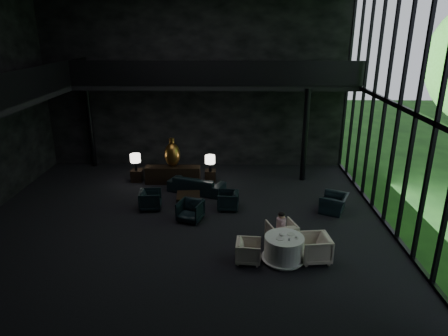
{
  "coord_description": "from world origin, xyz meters",
  "views": [
    {
      "loc": [
        1.7,
        -12.55,
        6.33
      ],
      "look_at": [
        1.42,
        0.5,
        1.74
      ],
      "focal_mm": 32.0,
      "sensor_mm": 36.0,
      "label": 1
    }
  ],
  "objects_px": {
    "sofa": "(196,181)",
    "lounge_armchair_west": "(150,199)",
    "dining_chair_west": "(249,251)",
    "window_armchair": "(334,201)",
    "bronze_urn": "(172,154)",
    "lounge_armchair_east": "(228,200)",
    "console": "(173,175)",
    "coffee_table": "(189,199)",
    "dining_chair_north": "(282,232)",
    "child": "(281,221)",
    "lounge_armchair_south": "(190,209)",
    "dining_chair_east": "(315,246)",
    "side_table_left": "(137,175)",
    "side_table_right": "(210,176)",
    "table_lamp_right": "(210,160)",
    "table_lamp_left": "(135,159)",
    "dining_table": "(284,250)"
  },
  "relations": [
    {
      "from": "dining_table",
      "to": "sofa",
      "type": "bearing_deg",
      "value": 120.33
    },
    {
      "from": "bronze_urn",
      "to": "console",
      "type": "bearing_deg",
      "value": -90.0
    },
    {
      "from": "table_lamp_left",
      "to": "lounge_armchair_south",
      "type": "distance_m",
      "value": 4.59
    },
    {
      "from": "table_lamp_left",
      "to": "dining_chair_east",
      "type": "distance_m",
      "value": 8.93
    },
    {
      "from": "dining_table",
      "to": "dining_chair_east",
      "type": "bearing_deg",
      "value": 1.62
    },
    {
      "from": "lounge_armchair_east",
      "to": "child",
      "type": "bearing_deg",
      "value": 38.06
    },
    {
      "from": "lounge_armchair_east",
      "to": "dining_chair_east",
      "type": "bearing_deg",
      "value": 40.68
    },
    {
      "from": "bronze_urn",
      "to": "table_lamp_left",
      "type": "height_order",
      "value": "bronze_urn"
    },
    {
      "from": "window_armchair",
      "to": "table_lamp_left",
      "type": "bearing_deg",
      "value": -84.7
    },
    {
      "from": "dining_chair_west",
      "to": "window_armchair",
      "type": "bearing_deg",
      "value": -39.45
    },
    {
      "from": "bronze_urn",
      "to": "lounge_armchair_east",
      "type": "bearing_deg",
      "value": -48.16
    },
    {
      "from": "side_table_left",
      "to": "lounge_armchair_west",
      "type": "distance_m",
      "value": 3.04
    },
    {
      "from": "sofa",
      "to": "dining_chair_north",
      "type": "relative_size",
      "value": 2.85
    },
    {
      "from": "side_table_right",
      "to": "dining_chair_west",
      "type": "xyz_separation_m",
      "value": [
        1.43,
        -6.34,
        0.08
      ]
    },
    {
      "from": "table_lamp_left",
      "to": "table_lamp_right",
      "type": "height_order",
      "value": "table_lamp_left"
    },
    {
      "from": "console",
      "to": "table_lamp_left",
      "type": "bearing_deg",
      "value": 176.02
    },
    {
      "from": "lounge_armchair_east",
      "to": "lounge_armchair_south",
      "type": "height_order",
      "value": "lounge_armchair_south"
    },
    {
      "from": "bronze_urn",
      "to": "child",
      "type": "bearing_deg",
      "value": -51.7
    },
    {
      "from": "sofa",
      "to": "lounge_armchair_west",
      "type": "relative_size",
      "value": 3.11
    },
    {
      "from": "lounge_armchair_south",
      "to": "dining_table",
      "type": "distance_m",
      "value": 3.83
    },
    {
      "from": "lounge_armchair_east",
      "to": "child",
      "type": "xyz_separation_m",
      "value": [
        1.66,
        -2.46,
        0.39
      ]
    },
    {
      "from": "child",
      "to": "bronze_urn",
      "type": "bearing_deg",
      "value": -51.7
    },
    {
      "from": "table_lamp_right",
      "to": "dining_chair_east",
      "type": "xyz_separation_m",
      "value": [
        3.31,
        -6.09,
        -0.55
      ]
    },
    {
      "from": "child",
      "to": "dining_chair_north",
      "type": "bearing_deg",
      "value": 108.75
    },
    {
      "from": "sofa",
      "to": "side_table_right",
      "type": "bearing_deg",
      "value": -91.4
    },
    {
      "from": "table_lamp_left",
      "to": "lounge_armchair_east",
      "type": "height_order",
      "value": "table_lamp_left"
    },
    {
      "from": "sofa",
      "to": "window_armchair",
      "type": "bearing_deg",
      "value": -178.44
    },
    {
      "from": "lounge_armchair_east",
      "to": "coffee_table",
      "type": "height_order",
      "value": "lounge_armchair_east"
    },
    {
      "from": "lounge_armchair_south",
      "to": "child",
      "type": "distance_m",
      "value": 3.33
    },
    {
      "from": "table_lamp_left",
      "to": "side_table_right",
      "type": "distance_m",
      "value": 3.3
    },
    {
      "from": "sofa",
      "to": "lounge_armchair_south",
      "type": "xyz_separation_m",
      "value": [
        0.0,
        -2.56,
        -0.07
      ]
    },
    {
      "from": "dining_chair_north",
      "to": "dining_table",
      "type": "bearing_deg",
      "value": 70.23
    },
    {
      "from": "table_lamp_right",
      "to": "dining_chair_east",
      "type": "height_order",
      "value": "table_lamp_right"
    },
    {
      "from": "dining_table",
      "to": "child",
      "type": "distance_m",
      "value": 1.04
    },
    {
      "from": "coffee_table",
      "to": "child",
      "type": "height_order",
      "value": "child"
    },
    {
      "from": "table_lamp_right",
      "to": "dining_chair_north",
      "type": "distance_m",
      "value": 5.81
    },
    {
      "from": "table_lamp_right",
      "to": "dining_chair_west",
      "type": "height_order",
      "value": "table_lamp_right"
    },
    {
      "from": "lounge_armchair_east",
      "to": "dining_chair_east",
      "type": "height_order",
      "value": "dining_chair_east"
    },
    {
      "from": "table_lamp_left",
      "to": "dining_chair_west",
      "type": "xyz_separation_m",
      "value": [
        4.63,
        -6.19,
        -0.72
      ]
    },
    {
      "from": "coffee_table",
      "to": "child",
      "type": "relative_size",
      "value": 1.4
    },
    {
      "from": "table_lamp_right",
      "to": "lounge_armchair_east",
      "type": "distance_m",
      "value": 2.9
    },
    {
      "from": "coffee_table",
      "to": "dining_chair_west",
      "type": "xyz_separation_m",
      "value": [
        2.13,
        -3.9,
        0.14
      ]
    },
    {
      "from": "lounge_armchair_east",
      "to": "dining_chair_north",
      "type": "xyz_separation_m",
      "value": [
        1.68,
        -2.51,
        0.07
      ]
    },
    {
      "from": "sofa",
      "to": "dining_table",
      "type": "distance_m",
      "value": 5.82
    },
    {
      "from": "side_table_right",
      "to": "table_lamp_right",
      "type": "xyz_separation_m",
      "value": [
        0.0,
        -0.15,
        0.76
      ]
    },
    {
      "from": "bronze_urn",
      "to": "dining_chair_east",
      "type": "relative_size",
      "value": 1.32
    },
    {
      "from": "table_lamp_left",
      "to": "sofa",
      "type": "distance_m",
      "value": 2.97
    },
    {
      "from": "side_table_left",
      "to": "window_armchair",
      "type": "relative_size",
      "value": 0.56
    },
    {
      "from": "dining_chair_north",
      "to": "child",
      "type": "relative_size",
      "value": 1.4
    },
    {
      "from": "window_armchair",
      "to": "lounge_armchair_east",
      "type": "bearing_deg",
      "value": -66.79
    }
  ]
}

